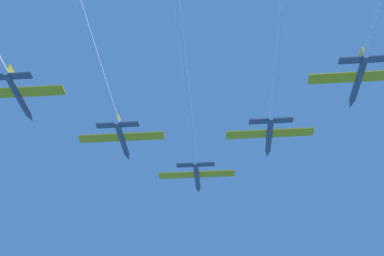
{
  "coord_description": "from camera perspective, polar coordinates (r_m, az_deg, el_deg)",
  "views": [
    {
      "loc": [
        5.33,
        -91.24,
        -58.65
      ],
      "look_at": [
        0.11,
        -19.35,
        -0.59
      ],
      "focal_mm": 41.29,
      "sensor_mm": 36.0,
      "label": 1
    }
  ],
  "objects": [
    {
      "name": "jet_lead",
      "position": [
        92.34,
        -0.16,
        0.5
      ],
      "size": [
        18.51,
        65.88,
        3.07
      ],
      "color": "#4C5660"
    },
    {
      "name": "jet_left_wing",
      "position": [
        81.69,
        -11.86,
        7.47
      ],
      "size": [
        18.51,
        67.55,
        3.07
      ],
      "color": "#4C5660"
    },
    {
      "name": "jet_right_wing",
      "position": [
        79.24,
        11.01,
        9.13
      ],
      "size": [
        18.51,
        71.45,
        3.07
      ],
      "color": "#4C5660"
    }
  ]
}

